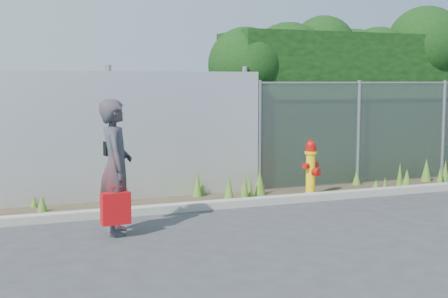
% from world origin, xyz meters
% --- Properties ---
extents(ground, '(80.00, 80.00, 0.00)m').
position_xyz_m(ground, '(0.00, 0.00, 0.00)').
color(ground, '#363639').
rests_on(ground, ground).
extents(curb, '(16.00, 0.22, 0.12)m').
position_xyz_m(curb, '(0.00, 1.80, 0.06)').
color(curb, '#9D9A8E').
rests_on(curb, ground).
extents(weed_strip, '(16.00, 1.28, 0.55)m').
position_xyz_m(weed_strip, '(1.33, 2.44, 0.13)').
color(weed_strip, '#3F3324').
rests_on(weed_strip, ground).
extents(corrugated_fence, '(8.50, 0.21, 2.30)m').
position_xyz_m(corrugated_fence, '(-3.25, 3.01, 1.10)').
color(corrugated_fence, silver).
rests_on(corrugated_fence, ground).
extents(chainlink_fence, '(6.50, 0.07, 2.05)m').
position_xyz_m(chainlink_fence, '(4.25, 3.00, 1.03)').
color(chainlink_fence, gray).
rests_on(chainlink_fence, ground).
extents(hedge, '(7.81, 2.03, 3.67)m').
position_xyz_m(hedge, '(4.42, 3.98, 2.00)').
color(hedge, black).
rests_on(hedge, ground).
extents(fire_hydrant, '(0.34, 0.31, 1.02)m').
position_xyz_m(fire_hydrant, '(1.64, 2.13, 0.50)').
color(fire_hydrant, yellow).
rests_on(fire_hydrant, ground).
extents(woman, '(0.55, 0.72, 1.80)m').
position_xyz_m(woman, '(-2.11, 0.75, 0.90)').
color(woman, '#0E545C').
rests_on(woman, ground).
extents(red_tote_bag, '(0.38, 0.14, 0.49)m').
position_xyz_m(red_tote_bag, '(-2.17, 0.49, 0.40)').
color(red_tote_bag, '#B20A12').
extents(black_shoulder_bag, '(0.26, 0.11, 0.19)m').
position_xyz_m(black_shoulder_bag, '(-2.08, 1.00, 1.12)').
color(black_shoulder_bag, black).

